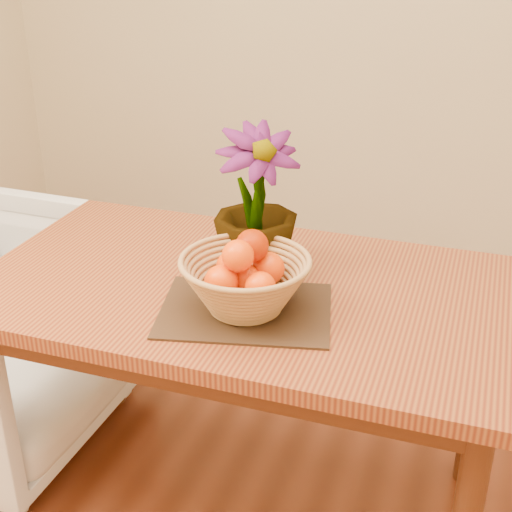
% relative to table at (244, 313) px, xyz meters
% --- Properties ---
extents(table, '(1.40, 0.80, 0.75)m').
position_rel_table_xyz_m(table, '(0.00, 0.00, 0.00)').
color(table, brown).
rests_on(table, floor).
extents(placemat, '(0.47, 0.39, 0.01)m').
position_rel_table_xyz_m(placemat, '(0.05, -0.13, 0.09)').
color(placemat, '#322012').
rests_on(placemat, table).
extents(wicker_basket, '(0.32, 0.32, 0.13)m').
position_rel_table_xyz_m(wicker_basket, '(0.05, -0.13, 0.16)').
color(wicker_basket, tan).
rests_on(wicker_basket, placemat).
extents(orange_pile, '(0.17, 0.18, 0.14)m').
position_rel_table_xyz_m(orange_pile, '(0.05, -0.13, 0.21)').
color(orange_pile, '#FD4304').
rests_on(orange_pile, wicker_basket).
extents(potted_plant, '(0.31, 0.31, 0.39)m').
position_rel_table_xyz_m(potted_plant, '(0.01, 0.08, 0.29)').
color(potted_plant, '#214D16').
rests_on(potted_plant, table).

